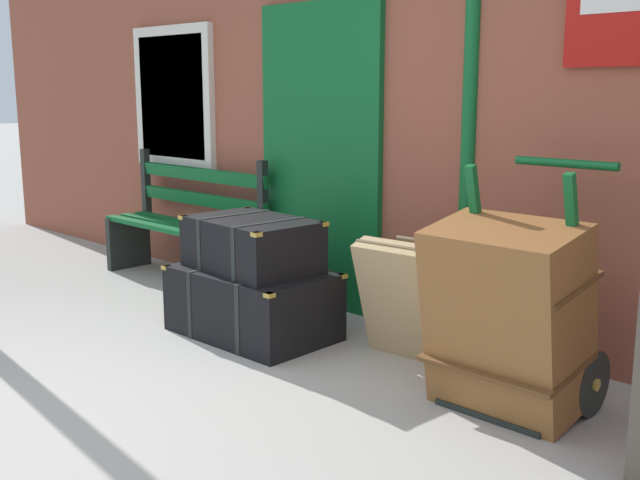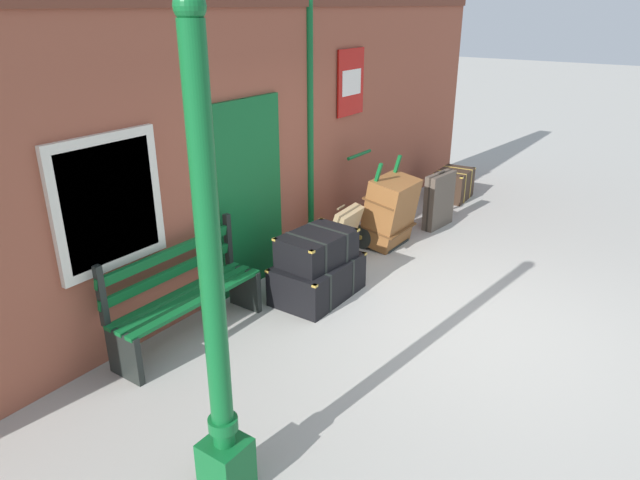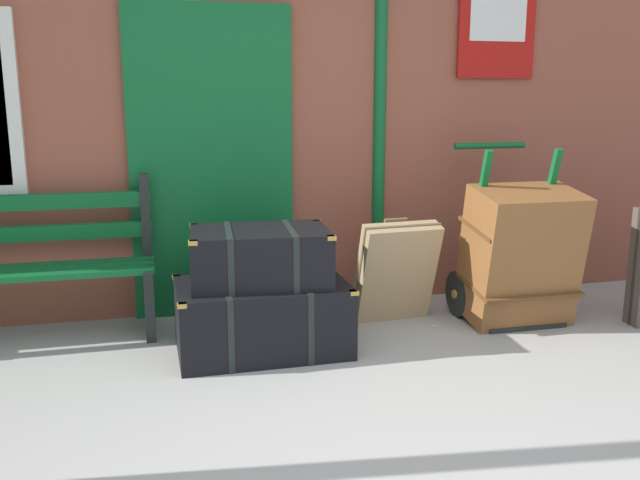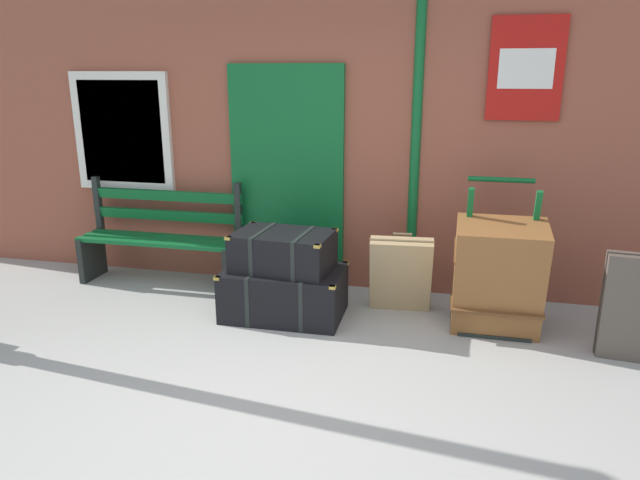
{
  "view_description": "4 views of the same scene",
  "coord_description": "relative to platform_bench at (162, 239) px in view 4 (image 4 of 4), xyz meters",
  "views": [
    {
      "loc": [
        3.19,
        -1.4,
        1.53
      ],
      "look_at": [
        0.16,
        1.75,
        0.65
      ],
      "focal_mm": 42.94,
      "sensor_mm": 36.0,
      "label": 1
    },
    {
      "loc": [
        -4.91,
        -1.64,
        2.99
      ],
      "look_at": [
        -0.29,
        1.61,
        0.66
      ],
      "focal_mm": 32.23,
      "sensor_mm": 36.0,
      "label": 2
    },
    {
      "loc": [
        -0.91,
        -2.22,
        1.5
      ],
      "look_at": [
        0.09,
        1.77,
        0.63
      ],
      "focal_mm": 38.06,
      "sensor_mm": 36.0,
      "label": 3
    },
    {
      "loc": [
        1.03,
        -2.82,
        2.03
      ],
      "look_at": [
        0.01,
        1.61,
        0.7
      ],
      "focal_mm": 32.54,
      "sensor_mm": 36.0,
      "label": 4
    }
  ],
  "objects": [
    {
      "name": "ground_plane",
      "position": [
        1.72,
        -2.16,
        -0.44
      ],
      "size": [
        60.0,
        60.0,
        0.0
      ],
      "primitive_type": "plane",
      "color": "#A3A099"
    },
    {
      "name": "brick_facade",
      "position": [
        1.7,
        0.44,
        1.15
      ],
      "size": [
        10.4,
        0.35,
        3.2
      ],
      "color": "brown",
      "rests_on": "ground"
    },
    {
      "name": "platform_bench",
      "position": [
        0.0,
        0.0,
        0.0
      ],
      "size": [
        1.6,
        0.43,
        1.01
      ],
      "color": "#0F5B28",
      "rests_on": "ground"
    },
    {
      "name": "steamer_trunk_base",
      "position": [
        1.41,
        -0.54,
        -0.23
      ],
      "size": [
        1.02,
        0.66,
        0.43
      ],
      "color": "black",
      "rests_on": "ground"
    },
    {
      "name": "steamer_trunk_middle",
      "position": [
        1.41,
        -0.53,
        0.14
      ],
      "size": [
        0.85,
        0.61,
        0.33
      ],
      "color": "black",
      "rests_on": "steamer_trunk_base"
    },
    {
      "name": "porters_trolley",
      "position": [
        3.15,
        -0.29,
        -0.18
      ],
      "size": [
        0.71,
        0.68,
        1.18
      ],
      "color": "black",
      "rests_on": "ground"
    },
    {
      "name": "large_brown_trunk",
      "position": [
        3.15,
        -0.47,
        0.03
      ],
      "size": [
        0.7,
        0.58,
        0.94
      ],
      "color": "brown",
      "rests_on": "ground"
    },
    {
      "name": "suitcase_caramel",
      "position": [
        2.37,
        -0.24,
        -0.1
      ],
      "size": [
        0.55,
        0.37,
        0.71
      ],
      "color": "tan",
      "rests_on": "ground"
    }
  ]
}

